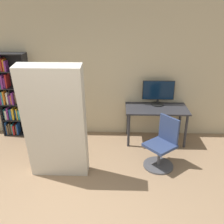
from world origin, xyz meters
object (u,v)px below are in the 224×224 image
at_px(monitor, 158,92).
at_px(bookshelf, 12,97).
at_px(office_chair, 162,148).
at_px(mattress_near, 56,124).

bearing_deg(monitor, bookshelf, 179.32).
relative_size(monitor, office_chair, 0.72).
height_order(monitor, mattress_near, mattress_near).
height_order(monitor, bookshelf, bookshelf).
distance_m(bookshelf, mattress_near, 1.93).
distance_m(monitor, bookshelf, 3.02).
bearing_deg(bookshelf, monitor, -0.68).
bearing_deg(mattress_near, bookshelf, 131.11).
relative_size(monitor, bookshelf, 0.36).
distance_m(monitor, mattress_near, 2.25).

